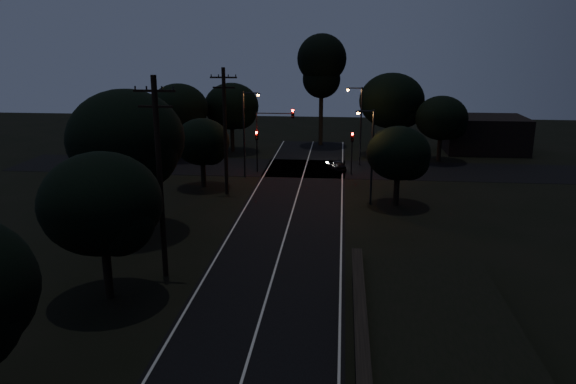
{
  "coord_description": "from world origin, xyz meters",
  "views": [
    {
      "loc": [
        3.62,
        -13.2,
        12.89
      ],
      "look_at": [
        0.0,
        24.0,
        2.5
      ],
      "focal_mm": 35.0,
      "sensor_mm": 36.0,
      "label": 1
    }
  ],
  "objects_px": {
    "streetlight_a": "(246,128)",
    "streetlight_c": "(370,150)",
    "utility_pole_far": "(225,129)",
    "signal_mast": "(274,129)",
    "signal_right": "(352,145)",
    "car": "(337,165)",
    "signal_left": "(257,144)",
    "streetlight_b": "(359,121)",
    "utility_pole_mid": "(160,176)",
    "tall_pine": "(322,65)"
  },
  "relations": [
    {
      "from": "streetlight_b",
      "to": "streetlight_c",
      "type": "height_order",
      "value": "streetlight_b"
    },
    {
      "from": "streetlight_b",
      "to": "utility_pole_mid",
      "type": "bearing_deg",
      "value": -111.3
    },
    {
      "from": "tall_pine",
      "to": "streetlight_b",
      "type": "bearing_deg",
      "value": -68.62
    },
    {
      "from": "car",
      "to": "signal_left",
      "type": "bearing_deg",
      "value": -7.45
    },
    {
      "from": "signal_mast",
      "to": "tall_pine",
      "type": "bearing_deg",
      "value": 75.38
    },
    {
      "from": "utility_pole_mid",
      "to": "streetlight_a",
      "type": "relative_size",
      "value": 1.38
    },
    {
      "from": "utility_pole_mid",
      "to": "signal_left",
      "type": "relative_size",
      "value": 2.68
    },
    {
      "from": "streetlight_c",
      "to": "car",
      "type": "xyz_separation_m",
      "value": [
        -2.63,
        11.41,
        -3.83
      ]
    },
    {
      "from": "streetlight_a",
      "to": "signal_left",
      "type": "bearing_deg",
      "value": 70.41
    },
    {
      "from": "car",
      "to": "signal_mast",
      "type": "bearing_deg",
      "value": -4.71
    },
    {
      "from": "utility_pole_mid",
      "to": "signal_left",
      "type": "height_order",
      "value": "utility_pole_mid"
    },
    {
      "from": "streetlight_a",
      "to": "streetlight_c",
      "type": "height_order",
      "value": "streetlight_a"
    },
    {
      "from": "signal_right",
      "to": "utility_pole_far",
      "type": "bearing_deg",
      "value": -143.0
    },
    {
      "from": "signal_mast",
      "to": "streetlight_c",
      "type": "bearing_deg",
      "value": -48.81
    },
    {
      "from": "streetlight_a",
      "to": "utility_pole_mid",
      "type": "bearing_deg",
      "value": -91.73
    },
    {
      "from": "signal_right",
      "to": "utility_pole_mid",
      "type": "bearing_deg",
      "value": -112.99
    },
    {
      "from": "signal_right",
      "to": "streetlight_b",
      "type": "bearing_deg",
      "value": 80.0
    },
    {
      "from": "utility_pole_far",
      "to": "signal_right",
      "type": "relative_size",
      "value": 2.56
    },
    {
      "from": "streetlight_b",
      "to": "car",
      "type": "distance_m",
      "value": 5.3
    },
    {
      "from": "signal_left",
      "to": "streetlight_c",
      "type": "xyz_separation_m",
      "value": [
        10.43,
        -9.99,
        1.51
      ]
    },
    {
      "from": "signal_right",
      "to": "car",
      "type": "distance_m",
      "value": 3.06
    },
    {
      "from": "utility_pole_mid",
      "to": "car",
      "type": "distance_m",
      "value": 28.45
    },
    {
      "from": "signal_left",
      "to": "car",
      "type": "bearing_deg",
      "value": 10.37
    },
    {
      "from": "utility_pole_far",
      "to": "signal_mast",
      "type": "relative_size",
      "value": 1.68
    },
    {
      "from": "utility_pole_far",
      "to": "streetlight_c",
      "type": "relative_size",
      "value": 1.4
    },
    {
      "from": "signal_mast",
      "to": "streetlight_a",
      "type": "height_order",
      "value": "streetlight_a"
    },
    {
      "from": "car",
      "to": "streetlight_b",
      "type": "bearing_deg",
      "value": -147.0
    },
    {
      "from": "signal_mast",
      "to": "car",
      "type": "xyz_separation_m",
      "value": [
        6.11,
        1.42,
        -3.82
      ]
    },
    {
      "from": "signal_right",
      "to": "signal_mast",
      "type": "relative_size",
      "value": 0.66
    },
    {
      "from": "utility_pole_mid",
      "to": "streetlight_a",
      "type": "height_order",
      "value": "utility_pole_mid"
    },
    {
      "from": "streetlight_a",
      "to": "streetlight_b",
      "type": "distance_m",
      "value": 12.19
    },
    {
      "from": "utility_pole_mid",
      "to": "signal_right",
      "type": "distance_m",
      "value": 27.3
    },
    {
      "from": "signal_mast",
      "to": "signal_right",
      "type": "bearing_deg",
      "value": -0.03
    },
    {
      "from": "signal_right",
      "to": "signal_mast",
      "type": "xyz_separation_m",
      "value": [
        -7.51,
        0.0,
        1.5
      ]
    },
    {
      "from": "signal_mast",
      "to": "signal_left",
      "type": "bearing_deg",
      "value": -179.87
    },
    {
      "from": "tall_pine",
      "to": "car",
      "type": "bearing_deg",
      "value": -80.8
    },
    {
      "from": "utility_pole_mid",
      "to": "streetlight_b",
      "type": "height_order",
      "value": "utility_pole_mid"
    },
    {
      "from": "streetlight_a",
      "to": "streetlight_c",
      "type": "relative_size",
      "value": 1.07
    },
    {
      "from": "signal_left",
      "to": "car",
      "type": "distance_m",
      "value": 8.26
    },
    {
      "from": "tall_pine",
      "to": "signal_left",
      "type": "relative_size",
      "value": 3.24
    },
    {
      "from": "streetlight_b",
      "to": "streetlight_c",
      "type": "bearing_deg",
      "value": -87.86
    },
    {
      "from": "signal_right",
      "to": "streetlight_c",
      "type": "distance_m",
      "value": 10.18
    },
    {
      "from": "streetlight_a",
      "to": "car",
      "type": "bearing_deg",
      "value": 21.87
    },
    {
      "from": "signal_left",
      "to": "utility_pole_far",
      "type": "bearing_deg",
      "value": -99.94
    },
    {
      "from": "signal_mast",
      "to": "car",
      "type": "relative_size",
      "value": 2.05
    },
    {
      "from": "signal_mast",
      "to": "streetlight_b",
      "type": "relative_size",
      "value": 0.78
    },
    {
      "from": "signal_left",
      "to": "signal_right",
      "type": "xyz_separation_m",
      "value": [
        9.2,
        0.0,
        0.0
      ]
    },
    {
      "from": "signal_mast",
      "to": "utility_pole_mid",
      "type": "bearing_deg",
      "value": -97.04
    },
    {
      "from": "signal_mast",
      "to": "streetlight_a",
      "type": "bearing_deg",
      "value": -140.23
    },
    {
      "from": "utility_pole_far",
      "to": "car",
      "type": "distance_m",
      "value": 14.07
    }
  ]
}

